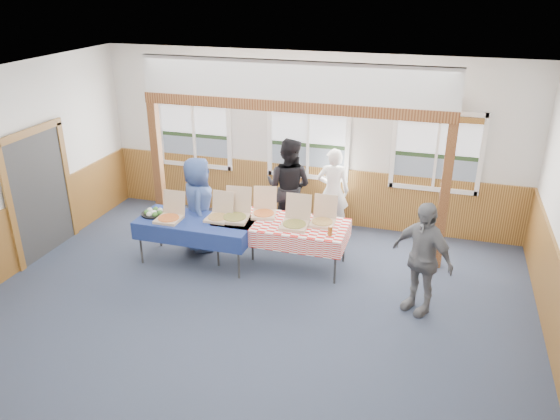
# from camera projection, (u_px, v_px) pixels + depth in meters

# --- Properties ---
(floor) EXTENTS (8.00, 8.00, 0.00)m
(floor) POSITION_uv_depth(u_px,v_px,m) (246.00, 317.00, 7.66)
(floor) COLOR #2B3146
(floor) RESTS_ON ground
(ceiling) EXTENTS (8.00, 8.00, 0.00)m
(ceiling) POSITION_uv_depth(u_px,v_px,m) (239.00, 88.00, 6.39)
(ceiling) COLOR white
(ceiling) RESTS_ON wall_back
(wall_back) EXTENTS (8.00, 0.00, 8.00)m
(wall_back) POSITION_uv_depth(u_px,v_px,m) (309.00, 140.00, 10.10)
(wall_back) COLOR silver
(wall_back) RESTS_ON floor
(wall_front) EXTENTS (8.00, 0.00, 8.00)m
(wall_front) POSITION_uv_depth(u_px,v_px,m) (73.00, 398.00, 3.95)
(wall_front) COLOR silver
(wall_front) RESTS_ON floor
(wainscot_back) EXTENTS (7.98, 0.05, 1.10)m
(wainscot_back) POSITION_uv_depth(u_px,v_px,m) (307.00, 193.00, 10.49)
(wainscot_back) COLOR brown
(wainscot_back) RESTS_ON floor
(wainscot_left) EXTENTS (0.05, 6.98, 1.10)m
(wainscot_left) POSITION_uv_depth(u_px,v_px,m) (5.00, 244.00, 8.50)
(wainscot_left) COLOR brown
(wainscot_left) RESTS_ON floor
(cased_opening) EXTENTS (0.06, 1.30, 2.10)m
(cased_opening) POSITION_uv_depth(u_px,v_px,m) (40.00, 194.00, 9.09)
(cased_opening) COLOR #303030
(cased_opening) RESTS_ON wall_left
(window_left) EXTENTS (1.56, 0.10, 1.46)m
(window_left) POSITION_uv_depth(u_px,v_px,m) (194.00, 127.00, 10.64)
(window_left) COLOR white
(window_left) RESTS_ON wall_back
(window_mid) EXTENTS (1.56, 0.10, 1.46)m
(window_mid) POSITION_uv_depth(u_px,v_px,m) (308.00, 137.00, 10.03)
(window_mid) COLOR white
(window_mid) RESTS_ON wall_back
(window_right) EXTENTS (1.56, 0.10, 1.46)m
(window_right) POSITION_uv_depth(u_px,v_px,m) (437.00, 147.00, 9.42)
(window_right) COLOR white
(window_right) RESTS_ON wall_back
(post_left) EXTENTS (0.15, 0.15, 2.40)m
(post_left) POSITION_uv_depth(u_px,v_px,m) (158.00, 168.00, 9.87)
(post_left) COLOR #562913
(post_left) RESTS_ON floor
(post_right) EXTENTS (0.15, 0.15, 2.40)m
(post_right) POSITION_uv_depth(u_px,v_px,m) (444.00, 198.00, 8.54)
(post_right) COLOR #562913
(post_right) RESTS_ON floor
(cross_beam) EXTENTS (5.15, 0.18, 0.18)m
(cross_beam) POSITION_uv_depth(u_px,v_px,m) (291.00, 106.00, 8.69)
(cross_beam) COLOR #562913
(cross_beam) RESTS_ON post_left
(table_left) EXTENTS (2.04, 1.28, 0.76)m
(table_left) POSITION_uv_depth(u_px,v_px,m) (196.00, 223.00, 8.87)
(table_left) COLOR #303030
(table_left) RESTS_ON floor
(table_right) EXTENTS (2.24, 1.25, 0.76)m
(table_right) POSITION_uv_depth(u_px,v_px,m) (281.00, 225.00, 8.79)
(table_right) COLOR #303030
(table_right) RESTS_ON floor
(pizza_box_a) EXTENTS (0.39, 0.48, 0.42)m
(pizza_box_a) POSITION_uv_depth(u_px,v_px,m) (170.00, 216.00, 8.83)
(pizza_box_a) COLOR tan
(pizza_box_a) RESTS_ON table_left
(pizza_box_b) EXTENTS (0.38, 0.46, 0.41)m
(pizza_box_b) POSITION_uv_depth(u_px,v_px,m) (219.00, 215.00, 8.87)
(pizza_box_b) COLOR tan
(pizza_box_b) RESTS_ON table_left
(pizza_box_c) EXTENTS (0.48, 0.57, 0.47)m
(pizza_box_c) POSITION_uv_depth(u_px,v_px,m) (235.00, 215.00, 8.86)
(pizza_box_c) COLOR tan
(pizza_box_c) RESTS_ON table_right
(pizza_box_d) EXTENTS (0.48, 0.54, 0.42)m
(pizza_box_d) POSITION_uv_depth(u_px,v_px,m) (264.00, 211.00, 9.01)
(pizza_box_d) COLOR tan
(pizza_box_d) RESTS_ON table_right
(pizza_box_e) EXTENTS (0.43, 0.52, 0.45)m
(pizza_box_e) POSITION_uv_depth(u_px,v_px,m) (295.00, 222.00, 8.61)
(pizza_box_e) COLOR tan
(pizza_box_e) RESTS_ON table_right
(pizza_box_f) EXTENTS (0.38, 0.47, 0.41)m
(pizza_box_f) POSITION_uv_depth(u_px,v_px,m) (323.00, 220.00, 8.70)
(pizza_box_f) COLOR tan
(pizza_box_f) RESTS_ON table_right
(veggie_tray) EXTENTS (0.41, 0.41, 0.09)m
(veggie_tray) POSITION_uv_depth(u_px,v_px,m) (154.00, 213.00, 9.03)
(veggie_tray) COLOR black
(veggie_tray) RESTS_ON table_left
(drink_glass) EXTENTS (0.07, 0.07, 0.15)m
(drink_glass) POSITION_uv_depth(u_px,v_px,m) (330.00, 231.00, 8.30)
(drink_glass) COLOR brown
(drink_glass) RESTS_ON table_right
(woman_white) EXTENTS (0.65, 0.49, 1.60)m
(woman_white) POSITION_uv_depth(u_px,v_px,m) (333.00, 191.00, 9.91)
(woman_white) COLOR white
(woman_white) RESTS_ON floor
(woman_black) EXTENTS (0.96, 0.80, 1.80)m
(woman_black) POSITION_uv_depth(u_px,v_px,m) (289.00, 187.00, 9.83)
(woman_black) COLOR black
(woman_black) RESTS_ON floor
(man_blue) EXTENTS (0.80, 0.95, 1.66)m
(man_blue) POSITION_uv_depth(u_px,v_px,m) (199.00, 204.00, 9.26)
(man_blue) COLOR #31477C
(man_blue) RESTS_ON floor
(person_grey) EXTENTS (1.03, 0.87, 1.66)m
(person_grey) POSITION_uv_depth(u_px,v_px,m) (422.00, 258.00, 7.51)
(person_grey) COLOR slate
(person_grey) RESTS_ON floor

